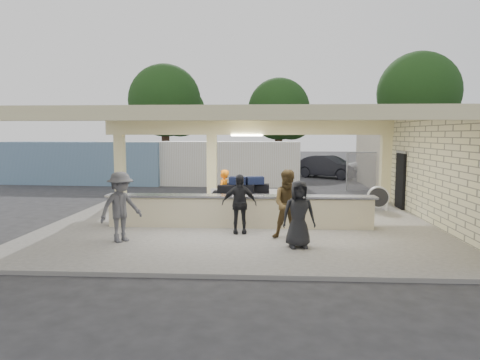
# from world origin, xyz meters

# --- Properties ---
(ground) EXTENTS (120.00, 120.00, 0.00)m
(ground) POSITION_xyz_m (0.00, 0.00, 0.00)
(ground) COLOR #262628
(ground) RESTS_ON ground
(pavilion) EXTENTS (12.01, 10.00, 3.55)m
(pavilion) POSITION_xyz_m (0.21, 0.66, 1.35)
(pavilion) COLOR #63605C
(pavilion) RESTS_ON ground
(baggage_counter) EXTENTS (8.20, 0.58, 0.98)m
(baggage_counter) POSITION_xyz_m (0.00, -0.50, 0.59)
(baggage_counter) COLOR #C0B38F
(baggage_counter) RESTS_ON pavilion
(luggage_cart) EXTENTS (2.41, 1.50, 1.40)m
(luggage_cart) POSITION_xyz_m (0.02, 0.86, 0.86)
(luggage_cart) COLOR silver
(luggage_cart) RESTS_ON pavilion
(drum_fan) EXTENTS (0.82, 0.44, 0.88)m
(drum_fan) POSITION_xyz_m (5.02, 2.79, 0.57)
(drum_fan) COLOR silver
(drum_fan) RESTS_ON pavilion
(baggage_handler) EXTENTS (0.48, 0.66, 1.63)m
(baggage_handler) POSITION_xyz_m (-0.64, 0.96, 0.92)
(baggage_handler) COLOR orange
(baggage_handler) RESTS_ON pavilion
(passenger_a) EXTENTS (0.94, 0.46, 1.88)m
(passenger_a) POSITION_xyz_m (1.42, -1.92, 1.04)
(passenger_a) COLOR brown
(passenger_a) RESTS_ON pavilion
(passenger_b) EXTENTS (1.02, 0.45, 1.70)m
(passenger_b) POSITION_xyz_m (0.03, -1.33, 0.95)
(passenger_b) COLOR black
(passenger_b) RESTS_ON pavilion
(passenger_c) EXTENTS (1.09, 1.18, 1.85)m
(passenger_c) POSITION_xyz_m (-3.01, -2.49, 1.03)
(passenger_c) COLOR #48484D
(passenger_c) RESTS_ON pavilion
(passenger_d) EXTENTS (0.86, 0.45, 1.69)m
(passenger_d) POSITION_xyz_m (1.61, -2.79, 0.94)
(passenger_d) COLOR black
(passenger_d) RESTS_ON pavilion
(car_white_a) EXTENTS (6.00, 4.57, 1.55)m
(car_white_a) POSITION_xyz_m (8.84, 13.84, 0.78)
(car_white_a) COLOR white
(car_white_a) RESTS_ON ground
(car_white_b) EXTENTS (4.67, 2.85, 1.38)m
(car_white_b) POSITION_xyz_m (11.68, 13.36, 0.69)
(car_white_b) COLOR white
(car_white_b) RESTS_ON ground
(car_dark) EXTENTS (4.58, 4.00, 1.51)m
(car_dark) POSITION_xyz_m (5.03, 15.43, 0.76)
(car_dark) COLOR black
(car_dark) RESTS_ON ground
(container_white) EXTENTS (11.65, 2.82, 2.50)m
(container_white) POSITION_xyz_m (-3.05, 11.34, 1.25)
(container_white) COLOR silver
(container_white) RESTS_ON ground
(container_blue) EXTENTS (9.65, 2.83, 2.48)m
(container_blue) POSITION_xyz_m (-9.87, 11.36, 1.24)
(container_blue) COLOR #6684A3
(container_blue) RESTS_ON ground
(fence) EXTENTS (12.06, 0.06, 2.03)m
(fence) POSITION_xyz_m (11.00, 9.00, 1.05)
(fence) COLOR gray
(fence) RESTS_ON ground
(tree_left) EXTENTS (6.60, 6.30, 9.00)m
(tree_left) POSITION_xyz_m (-7.68, 24.16, 5.59)
(tree_left) COLOR #382619
(tree_left) RESTS_ON ground
(tree_mid) EXTENTS (6.00, 5.60, 8.00)m
(tree_mid) POSITION_xyz_m (2.32, 26.16, 4.96)
(tree_mid) COLOR #382619
(tree_mid) RESTS_ON ground
(tree_right) EXTENTS (7.20, 7.00, 10.00)m
(tree_right) POSITION_xyz_m (14.32, 25.16, 6.21)
(tree_right) COLOR #382619
(tree_right) RESTS_ON ground
(adjacent_building) EXTENTS (6.00, 8.00, 3.20)m
(adjacent_building) POSITION_xyz_m (9.50, 10.00, 1.60)
(adjacent_building) COLOR beige
(adjacent_building) RESTS_ON ground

